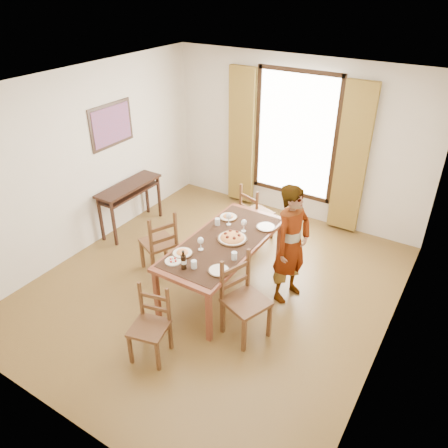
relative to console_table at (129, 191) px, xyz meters
The scene contains 22 objects.
ground 2.22m from the console_table, 16.47° to the right, with size 5.00×5.00×0.00m, color #533A1A.
room_shell 2.25m from the console_table, 13.10° to the right, with size 4.60×5.10×2.74m.
console_table is the anchor object (origin of this frame).
dining_table 2.21m from the console_table, 14.39° to the right, with size 0.89×1.98×0.76m.
chair_west 1.39m from the console_table, 30.90° to the right, with size 0.58×0.58×0.99m.
chair_north 2.08m from the console_table, 22.47° to the left, with size 0.53×0.53×0.95m.
chair_south 2.91m from the console_table, 43.58° to the right, with size 0.47×0.47×0.87m.
chair_east 3.04m from the console_table, 22.32° to the right, with size 0.58×0.58×1.03m.
man 2.97m from the console_table, ahead, with size 0.52×0.67×1.62m, color gray.
plate_sw 2.16m from the console_table, 29.76° to the right, with size 0.27×0.27×0.05m, color silver, non-canonical shape.
plate_se 2.70m from the console_table, 24.82° to the right, with size 0.27×0.27×0.05m, color silver, non-canonical shape.
plate_nw 1.88m from the console_table, ahead, with size 0.27×0.27×0.05m, color silver, non-canonical shape.
plate_ne 2.46m from the console_table, ahead, with size 0.27×0.27×0.05m, color silver, non-canonical shape.
pasta_platter 2.27m from the console_table, 11.64° to the right, with size 0.40×0.40×0.10m, color red, non-canonical shape.
caprese_plate 2.26m from the console_table, 33.98° to the right, with size 0.20×0.20×0.04m, color silver, non-canonical shape.
wine_glass_a 2.20m from the console_table, 23.43° to the right, with size 0.08×0.08×0.18m, color white, non-canonical shape.
wine_glass_b 2.26m from the console_table, ahead, with size 0.08×0.08×0.18m, color white, non-canonical shape.
wine_glass_c 2.00m from the console_table, ahead, with size 0.08×0.08×0.18m, color white, non-canonical shape.
tumbler_a 2.61m from the console_table, 18.53° to the right, with size 0.07×0.07×0.10m, color silver.
tumbler_b 1.88m from the console_table, ahead, with size 0.07×0.07×0.10m, color silver.
tumbler_c 2.49m from the console_table, 29.68° to the right, with size 0.07×0.07×0.10m, color silver.
wine_bottle 2.45m from the console_table, 32.28° to the right, with size 0.07×0.07×0.25m, color black, non-canonical shape.
Camera 1 is at (2.64, -3.99, 3.83)m, focal length 35.00 mm.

